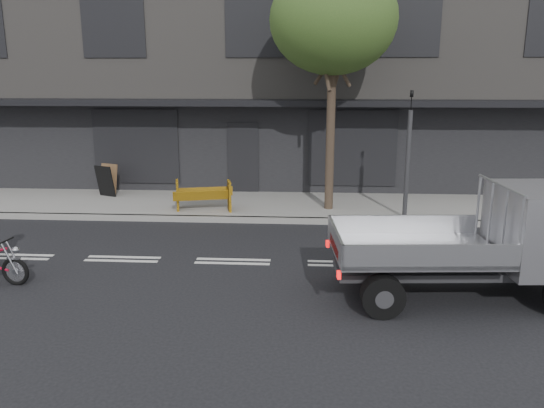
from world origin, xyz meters
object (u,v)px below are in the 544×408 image
Objects in this scene: flatbed_ute at (522,233)px; sandwich_board at (105,181)px; traffic_light_pole at (408,162)px; construction_barrier at (202,197)px; street_tree at (333,20)px.

flatbed_ute reaches higher than sandwich_board.
traffic_light_pole is 0.76× the size of flatbed_ute.
flatbed_ute is 8.37m from construction_barrier.
street_tree is at bearing 156.97° from traffic_light_pole.
construction_barrier is at bearing -4.77° from sandwich_board.
flatbed_ute is at bearing -11.83° from sandwich_board.
sandwich_board is at bearing 167.91° from traffic_light_pole.
street_tree is 7.66m from flatbed_ute.
flatbed_ute is (3.12, -5.69, -4.08)m from street_tree.
traffic_light_pole reaches higher than sandwich_board.
street_tree is at bearing 13.32° from sandwich_board.
traffic_light_pole is 4.98m from flatbed_ute.
traffic_light_pole is at bearing -23.03° from street_tree.
flatbed_ute is 12.12m from sandwich_board.
sandwich_board reaches higher than construction_barrier.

